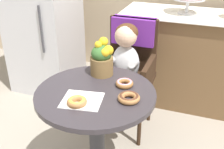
% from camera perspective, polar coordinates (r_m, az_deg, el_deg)
% --- Properties ---
extents(cafe_table, '(0.72, 0.72, 0.72)m').
position_cam_1_polar(cafe_table, '(1.75, -3.26, -9.52)').
color(cafe_table, '#332D33').
rests_on(cafe_table, ground).
extents(wicker_chair, '(0.42, 0.45, 0.95)m').
position_cam_1_polar(wicker_chair, '(2.28, 3.62, 3.49)').
color(wicker_chair, '#332114').
rests_on(wicker_chair, ground).
extents(seated_child, '(0.27, 0.32, 0.73)m').
position_cam_1_polar(seated_child, '(2.12, 2.45, 2.85)').
color(seated_child, silver).
rests_on(seated_child, ground).
extents(paper_napkin, '(0.25, 0.23, 0.00)m').
position_cam_1_polar(paper_napkin, '(1.55, -6.20, -5.31)').
color(paper_napkin, white).
rests_on(paper_napkin, cafe_table).
extents(donut_front, '(0.12, 0.12, 0.04)m').
position_cam_1_polar(donut_front, '(1.54, 3.53, -4.75)').
color(donut_front, '#AD7542').
rests_on(donut_front, cafe_table).
extents(donut_mid, '(0.11, 0.11, 0.03)m').
position_cam_1_polar(donut_mid, '(1.68, 2.60, -1.80)').
color(donut_mid, '#936033').
rests_on(donut_mid, cafe_table).
extents(donut_side, '(0.11, 0.11, 0.04)m').
position_cam_1_polar(donut_side, '(1.51, -7.29, -5.53)').
color(donut_side, '#AD7542').
rests_on(donut_side, cafe_table).
extents(flower_vase, '(0.16, 0.15, 0.24)m').
position_cam_1_polar(flower_vase, '(1.78, -2.08, 3.42)').
color(flower_vase, brown).
rests_on(flower_vase, cafe_table).
extents(display_counter, '(1.56, 0.62, 0.90)m').
position_cam_1_polar(display_counter, '(2.81, 17.89, 2.76)').
color(display_counter, brown).
rests_on(display_counter, ground).
extents(refrigerator, '(0.64, 0.63, 1.70)m').
position_cam_1_polar(refrigerator, '(2.97, -14.23, 12.66)').
color(refrigerator, silver).
rests_on(refrigerator, ground).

